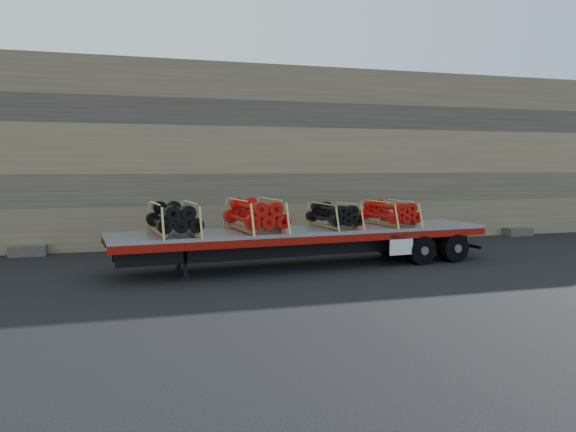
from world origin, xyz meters
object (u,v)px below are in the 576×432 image
bundle_front (173,219)px  bundle_midrear (334,216)px  bundle_rear (389,213)px  bundle_midfront (255,216)px  trailer (305,247)px

bundle_front → bundle_midrear: size_ratio=1.18×
bundle_midrear → bundle_rear: size_ratio=0.96×
bundle_midfront → bundle_midrear: 2.58m
bundle_rear → bundle_midrear: bearing=-180.0°
bundle_front → bundle_rear: (6.95, 0.61, -0.05)m
trailer → bundle_midfront: (-1.62, -0.14, 1.04)m
bundle_midrear → bundle_rear: bearing=0.0°
bundle_midfront → bundle_rear: bundle_midfront is taller
bundle_midfront → bundle_rear: (4.56, 0.40, -0.07)m
bundle_midfront → bundle_midrear: bearing=-0.0°
trailer → bundle_midfront: bearing=180.0°
bundle_front → bundle_rear: bearing=0.0°
bundle_midfront → bundle_rear: bearing=0.0°
bundle_midfront → bundle_midrear: bundle_midfront is taller
bundle_front → bundle_rear: 6.98m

